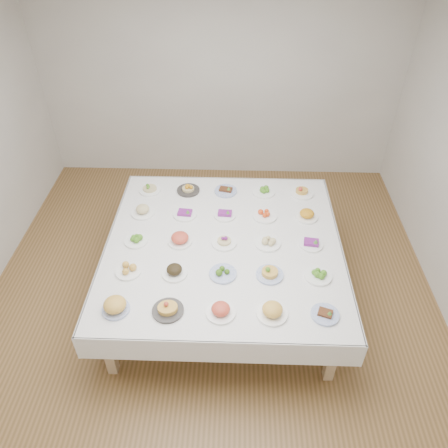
{
  "coord_description": "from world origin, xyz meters",
  "views": [
    {
      "loc": [
        0.25,
        -3.34,
        3.75
      ],
      "look_at": [
        0.14,
        0.11,
        0.88
      ],
      "focal_mm": 35.0,
      "sensor_mm": 36.0,
      "label": 1
    }
  ],
  "objects_px": {
    "dish_0": "(115,305)",
    "dish_12": "(224,239)",
    "display_table": "(224,248)",
    "dish_24": "(302,189)"
  },
  "relations": [
    {
      "from": "display_table",
      "to": "dish_0",
      "type": "bearing_deg",
      "value": -135.18
    },
    {
      "from": "dish_12",
      "to": "display_table",
      "type": "bearing_deg",
      "value": 138.78
    },
    {
      "from": "dish_0",
      "to": "display_table",
      "type": "bearing_deg",
      "value": 44.82
    },
    {
      "from": "dish_0",
      "to": "dish_12",
      "type": "height_order",
      "value": "dish_0"
    },
    {
      "from": "dish_12",
      "to": "dish_0",
      "type": "bearing_deg",
      "value": -135.59
    },
    {
      "from": "dish_0",
      "to": "dish_12",
      "type": "bearing_deg",
      "value": 44.41
    },
    {
      "from": "dish_0",
      "to": "dish_24",
      "type": "distance_m",
      "value": 2.53
    },
    {
      "from": "display_table",
      "to": "dish_24",
      "type": "distance_m",
      "value": 1.26
    },
    {
      "from": "display_table",
      "to": "dish_12",
      "type": "distance_m",
      "value": 0.12
    },
    {
      "from": "dish_0",
      "to": "dish_12",
      "type": "xyz_separation_m",
      "value": [
        0.91,
        0.89,
        -0.01
      ]
    }
  ]
}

